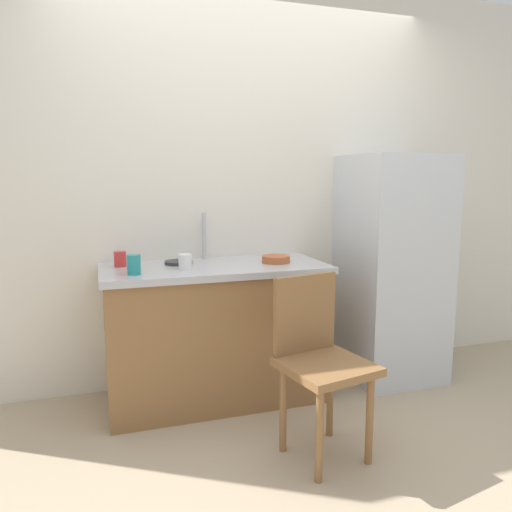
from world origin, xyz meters
TOP-DOWN VIEW (x-y plane):
  - ground_plane at (0.00, 0.00)m, footprint 8.00×8.00m
  - back_wall at (0.00, 1.00)m, footprint 4.80×0.10m
  - cabinet_base at (-0.29, 0.65)m, footprint 1.31×0.60m
  - countertop at (-0.29, 0.65)m, footprint 1.35×0.64m
  - faucet at (-0.30, 0.90)m, footprint 0.02×0.02m
  - refrigerator at (0.95, 0.64)m, footprint 0.60×0.61m
  - chair at (0.05, -0.12)m, footprint 0.47×0.47m
  - terracotta_bowl at (0.10, 0.61)m, footprint 0.18×0.18m
  - hotplate at (-0.49, 0.75)m, footprint 0.17×0.17m
  - cup_red at (-0.83, 0.77)m, footprint 0.07×0.07m
  - cup_white at (-0.48, 0.56)m, footprint 0.08×0.08m
  - cup_yellow at (-0.76, 0.62)m, footprint 0.06×0.06m
  - cup_teal at (-0.77, 0.49)m, footprint 0.07×0.07m

SIDE VIEW (x-z plane):
  - ground_plane at x=0.00m, z-range 0.00..0.00m
  - cabinet_base at x=-0.29m, z-range 0.00..0.81m
  - chair at x=0.05m, z-range 0.05..0.94m
  - refrigerator at x=0.95m, z-range 0.00..1.52m
  - countertop at x=-0.29m, z-range 0.81..0.85m
  - hotplate at x=-0.49m, z-range 0.85..0.87m
  - terracotta_bowl at x=0.10m, z-range 0.85..0.89m
  - cup_yellow at x=-0.76m, z-range 0.85..0.93m
  - cup_white at x=-0.48m, z-range 0.85..0.94m
  - cup_red at x=-0.83m, z-range 0.85..0.94m
  - cup_teal at x=-0.77m, z-range 0.85..0.96m
  - faucet at x=-0.30m, z-range 0.85..1.15m
  - back_wall at x=0.00m, z-range 0.00..2.66m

